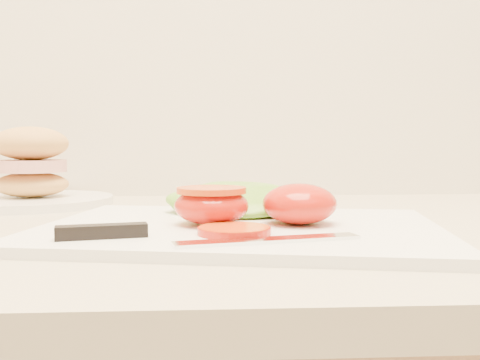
{
  "coord_description": "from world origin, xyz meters",
  "views": [
    {
      "loc": [
        -0.58,
        1.05,
        1.02
      ],
      "look_at": [
        -0.54,
        1.61,
        0.99
      ],
      "focal_mm": 40.0,
      "sensor_mm": 36.0,
      "label": 1
    }
  ],
  "objects": [
    {
      "name": "tomato_half_dome",
      "position": [
        -0.48,
        1.6,
        0.96
      ],
      "size": [
        0.08,
        0.08,
        0.04
      ],
      "primitive_type": "ellipsoid",
      "color": "red",
      "rests_on": "cutting_board"
    },
    {
      "name": "tomato_half_cut",
      "position": [
        -0.57,
        1.6,
        0.96
      ],
      "size": [
        0.08,
        0.08,
        0.04
      ],
      "color": "red",
      "rests_on": "cutting_board"
    },
    {
      "name": "lettuce_leaf_0",
      "position": [
        -0.55,
        1.68,
        0.96
      ],
      "size": [
        0.19,
        0.15,
        0.03
      ],
      "primitive_type": "ellipsoid",
      "rotation": [
        0.0,
        0.0,
        -0.26
      ],
      "color": "#6CB22F",
      "rests_on": "cutting_board"
    },
    {
      "name": "cutting_board",
      "position": [
        -0.54,
        1.6,
        0.94
      ],
      "size": [
        0.45,
        0.36,
        0.01
      ],
      "primitive_type": "cube",
      "rotation": [
        0.0,
        0.0,
        -0.18
      ],
      "color": "white",
      "rests_on": "counter"
    },
    {
      "name": "tomato_slice_0",
      "position": [
        -0.55,
        1.54,
        0.94
      ],
      "size": [
        0.07,
        0.07,
        0.01
      ],
      "primitive_type": "cylinder",
      "color": "#CE4D0A",
      "rests_on": "cutting_board"
    },
    {
      "name": "sandwich_plate",
      "position": [
        -0.84,
        1.87,
        0.97
      ],
      "size": [
        0.24,
        0.24,
        0.12
      ],
      "rotation": [
        0.0,
        0.0,
        0.17
      ],
      "color": "white",
      "rests_on": "counter"
    },
    {
      "name": "knife",
      "position": [
        -0.61,
        1.52,
        0.94
      ],
      "size": [
        0.27,
        0.07,
        0.01
      ],
      "rotation": [
        0.0,
        0.0,
        0.22
      ],
      "color": "silver",
      "rests_on": "cutting_board"
    },
    {
      "name": "lettuce_leaf_1",
      "position": [
        -0.5,
        1.68,
        0.95
      ],
      "size": [
        0.11,
        0.09,
        0.02
      ],
      "primitive_type": "ellipsoid",
      "rotation": [
        0.0,
        0.0,
        0.12
      ],
      "color": "#6CB22F",
      "rests_on": "cutting_board"
    }
  ]
}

